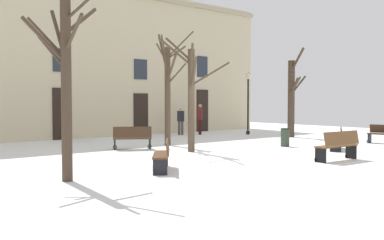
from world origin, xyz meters
name	(u,v)px	position (x,y,z in m)	size (l,w,h in m)	color
ground_plane	(225,154)	(0.00, 0.00, 0.00)	(36.86, 36.86, 0.00)	white
building_facade	(100,60)	(-0.01, 9.67, 4.12)	(23.03, 0.60, 8.14)	beige
tree_right_of_center	(66,79)	(-6.62, -1.42, 2.47)	(2.09, 2.31, 4.62)	#423326
tree_near_facade	(168,89)	(0.23, 3.84, 2.45)	(2.27, 1.32, 5.09)	#4C3D2D
tree_left_of_center	(292,96)	(7.91, 3.10, 2.19)	(2.48, 1.74, 4.71)	#423326
tree_center	(191,94)	(-0.54, 1.29, 2.20)	(2.74, 2.16, 4.42)	#4C3D2D
streetlamp	(248,96)	(7.45, 5.87, 2.23)	(0.30, 0.30, 3.64)	black
litter_bin	(285,137)	(3.77, 0.24, 0.39)	(0.39, 0.39, 0.78)	#2D3D2D
bench_back_to_back_left	(338,138)	(4.41, -1.85, 0.46)	(1.71, 1.30, 0.89)	#2D4C33
bench_far_corner	(163,155)	(-3.91, -1.61, 0.45)	(1.36, 1.61, 0.85)	#51331E
bench_facing_shops	(338,145)	(1.61, -3.61, 0.50)	(1.79, 0.58, 0.97)	brown
bench_near_lamp	(132,138)	(-1.85, 3.41, 0.46)	(1.56, 1.20, 0.93)	#3D2819
person_by_shop_door	(181,119)	(4.17, 8.03, 0.90)	(0.42, 0.43, 1.63)	#403D3A
person_crossing_plaza	(200,117)	(5.24, 7.58, 0.99)	(0.43, 0.41, 1.77)	#350F0F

